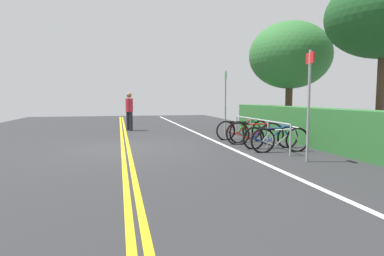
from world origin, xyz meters
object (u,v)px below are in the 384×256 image
bicycle_1 (249,131)px  sign_post_far (309,96)px  bicycle_3 (271,137)px  pedestrian (129,109)px  bicycle_0 (239,130)px  tree_near_left (290,56)px  bicycle_2 (255,134)px  bike_rack (259,126)px  bicycle_4 (280,140)px  sign_post_near (225,97)px

bicycle_1 → sign_post_far: (3.54, -0.05, 1.14)m
bicycle_3 → pedestrian: 7.27m
bicycle_0 → tree_near_left: 4.46m
bicycle_0 → bicycle_3: bicycle_0 is taller
bicycle_2 → bicycle_3: bicycle_2 is taller
bike_rack → bicycle_3: size_ratio=2.27×
sign_post_far → bicycle_4: bearing=178.2°
bicycle_4 → tree_near_left: (-4.57, 2.75, 2.87)m
bicycle_2 → bicycle_4: bicycle_2 is taller
bicycle_2 → bicycle_0: bearing=-179.2°
bicycle_2 → sign_post_far: sign_post_far is taller
bicycle_2 → pedestrian: size_ratio=1.02×
sign_post_far → sign_post_near: bearing=-178.6°
bicycle_4 → bicycle_2: bearing=-174.9°
bicycle_0 → tree_near_left: size_ratio=0.36×
bicycle_1 → bicycle_3: bicycle_1 is taller
sign_post_near → bicycle_3: bearing=3.7°
bicycle_0 → bicycle_1: bearing=14.2°
sign_post_near → sign_post_far: bearing=1.4°
bike_rack → sign_post_near: 2.93m
pedestrian → sign_post_far: 9.02m
bicycle_3 → pedestrian: (-6.16, -3.81, 0.65)m
bicycle_4 → bicycle_1: bearing=179.9°
bicycle_1 → pedestrian: pedestrian is taller
bicycle_4 → bike_rack: bearing=-179.5°
bicycle_3 → pedestrian: pedestrian is taller
bicycle_3 → pedestrian: size_ratio=1.03×
pedestrian → bike_rack: bearing=34.6°
bicycle_4 → pedestrian: bearing=-151.1°
sign_post_near → sign_post_far: size_ratio=0.99×
bicycle_1 → sign_post_far: size_ratio=0.64×
bicycle_0 → sign_post_far: bearing=1.4°
bicycle_3 → tree_near_left: 5.56m
bicycle_3 → bicycle_4: size_ratio=1.03×
sign_post_near → bicycle_1: bearing=5.2°
sign_post_near → sign_post_far: (5.53, 0.13, 0.01)m
bicycle_0 → tree_near_left: (-1.82, 2.89, 2.86)m
bike_rack → bicycle_0: 1.40m
sign_post_near → bicycle_4: bearing=2.4°
bicycle_0 → tree_near_left: tree_near_left is taller
bicycle_2 → bicycle_1: bearing=170.0°
bicycle_3 → sign_post_far: (2.04, -0.09, 1.18)m
pedestrian → tree_near_left: size_ratio=0.37×
bicycle_2 → tree_near_left: (-3.16, 2.87, 2.84)m
bicycle_1 → sign_post_near: bearing=-174.8°
bicycle_1 → bicycle_4: size_ratio=0.96×
bike_rack → bicycle_1: bearing=178.9°
bicycle_0 → pedestrian: 5.48m
bicycle_4 → bicycle_0: bearing=-177.0°
pedestrian → bicycle_0: bearing=41.6°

